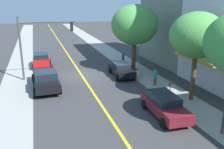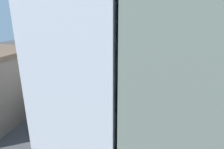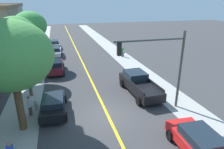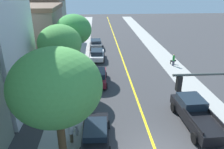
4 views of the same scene
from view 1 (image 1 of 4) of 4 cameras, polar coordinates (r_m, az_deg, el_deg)
ground_plane at (r=26.26m, az=-7.04°, el=-0.17°), size 140.00×140.00×0.00m
sidewalk_left at (r=28.03m, az=5.92°, el=0.95°), size 2.93×126.00×0.01m
sidewalk_right at (r=25.99m, az=-21.03°, el=-1.35°), size 2.93×126.00×0.01m
road_centerline_stripe at (r=26.26m, az=-7.04°, el=-0.17°), size 0.20×126.00×0.00m
pale_office_building at (r=32.80m, az=17.18°, el=16.12°), size 8.39×10.45×15.27m
street_tree_right_corner at (r=27.02m, az=5.25°, el=11.36°), size 5.04×5.04×7.25m
street_tree_left_far at (r=19.49m, az=19.09°, el=8.53°), size 4.06×4.06×6.84m
fire_hydrant at (r=25.45m, az=5.81°, el=0.23°), size 0.44×0.24×0.79m
parking_meter at (r=20.16m, az=13.29°, el=-3.05°), size 0.12×0.18×1.36m
traffic_light_mast at (r=25.16m, az=-16.64°, el=8.13°), size 5.47×0.32×6.17m
red_sedan_right_curb at (r=30.84m, az=-15.97°, el=3.33°), size 2.24×4.27×1.50m
maroon_sedan_left_curb at (r=17.13m, az=12.01°, el=-6.89°), size 2.04×4.59×1.53m
black_sedan_left_curb at (r=25.61m, az=2.18°, el=1.24°), size 2.09×4.34×1.38m
black_pickup_truck at (r=22.69m, az=-15.15°, el=-0.92°), size 2.40×6.01×1.82m
pedestrian_white_shirt at (r=26.10m, az=5.78°, el=1.66°), size 0.33×0.33×1.58m
pedestrian_blue_shirt at (r=30.97m, az=2.58°, el=4.14°), size 0.34×0.34×1.62m
pedestrian_teal_shirt at (r=23.09m, az=9.94°, el=-0.47°), size 0.38×0.38×1.61m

